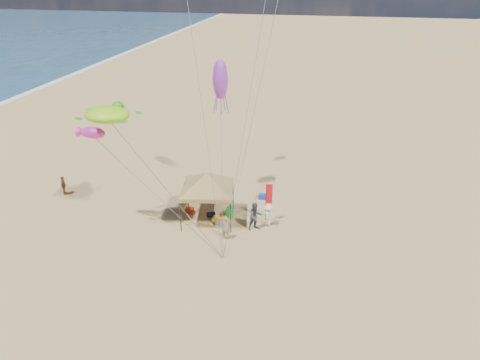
# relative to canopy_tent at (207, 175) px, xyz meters

# --- Properties ---
(ground) EXTENTS (280.00, 280.00, 0.00)m
(ground) POSITION_rel_canopy_tent_xyz_m (2.53, -4.63, -3.33)
(ground) COLOR tan
(ground) RESTS_ON ground
(canopy_tent) EXTENTS (6.39, 6.39, 4.00)m
(canopy_tent) POSITION_rel_canopy_tent_xyz_m (0.00, 0.00, 0.00)
(canopy_tent) COLOR black
(canopy_tent) RESTS_ON ground
(feather_flag) EXTENTS (0.43, 0.09, 2.81)m
(feather_flag) POSITION_rel_canopy_tent_xyz_m (3.97, 0.58, -1.44)
(feather_flag) COLOR black
(feather_flag) RESTS_ON ground
(cooler_red) EXTENTS (0.54, 0.38, 0.38)m
(cooler_red) POSITION_rel_canopy_tent_xyz_m (-1.49, 0.51, -3.14)
(cooler_red) COLOR #B22A0E
(cooler_red) RESTS_ON ground
(cooler_blue) EXTENTS (0.54, 0.38, 0.38)m
(cooler_blue) POSITION_rel_canopy_tent_xyz_m (3.17, 3.49, -3.14)
(cooler_blue) COLOR #153AAC
(cooler_blue) RESTS_ON ground
(bag_navy) EXTENTS (0.69, 0.54, 0.36)m
(bag_navy) POSITION_rel_canopy_tent_xyz_m (0.10, 0.29, -3.15)
(bag_navy) COLOR #0D1439
(bag_navy) RESTS_ON ground
(bag_orange) EXTENTS (0.54, 0.69, 0.36)m
(bag_orange) POSITION_rel_canopy_tent_xyz_m (-1.05, 4.00, -3.15)
(bag_orange) COLOR #F5530D
(bag_orange) RESTS_ON ground
(chair_green) EXTENTS (0.50, 0.50, 0.70)m
(chair_green) POSITION_rel_canopy_tent_xyz_m (1.38, 0.60, -2.98)
(chair_green) COLOR green
(chair_green) RESTS_ON ground
(chair_yellow) EXTENTS (0.50, 0.50, 0.70)m
(chair_yellow) POSITION_rel_canopy_tent_xyz_m (-1.61, 2.04, -2.98)
(chair_yellow) COLOR yellow
(chair_yellow) RESTS_ON ground
(crate_grey) EXTENTS (0.34, 0.30, 0.28)m
(crate_grey) POSITION_rel_canopy_tent_xyz_m (0.85, -0.64, -3.19)
(crate_grey) COLOR gray
(crate_grey) RESTS_ON ground
(beach_cart) EXTENTS (0.90, 0.50, 0.24)m
(beach_cart) POSITION_rel_canopy_tent_xyz_m (0.81, -0.21, -3.13)
(beach_cart) COLOR gold
(beach_cart) RESTS_ON ground
(person_near_a) EXTENTS (0.60, 0.41, 1.62)m
(person_near_a) POSITION_rel_canopy_tent_xyz_m (1.71, -2.04, -2.52)
(person_near_a) COLOR #A1885C
(person_near_a) RESTS_ON ground
(person_near_b) EXTENTS (1.18, 1.14, 1.92)m
(person_near_b) POSITION_rel_canopy_tent_xyz_m (3.32, -0.62, -2.37)
(person_near_b) COLOR #373F4C
(person_near_b) RESTS_ON ground
(person_near_c) EXTENTS (1.03, 0.65, 1.52)m
(person_near_c) POSITION_rel_canopy_tent_xyz_m (4.07, 0.05, -2.57)
(person_near_c) COLOR white
(person_near_c) RESTS_ON ground
(person_far_a) EXTENTS (0.65, 0.94, 1.48)m
(person_far_a) POSITION_rel_canopy_tent_xyz_m (-11.52, 1.19, -2.59)
(person_far_a) COLOR #9D5F3C
(person_far_a) RESTS_ON ground
(turtle_kite) EXTENTS (2.93, 2.48, 0.89)m
(turtle_kite) POSITION_rel_canopy_tent_xyz_m (-5.16, -2.24, 4.41)
(turtle_kite) COLOR #92DA14
(turtle_kite) RESTS_ON ground
(fish_kite) EXTENTS (1.70, 1.11, 0.69)m
(fish_kite) POSITION_rel_canopy_tent_xyz_m (-6.46, -1.92, 3.08)
(fish_kite) COLOR #FF30D8
(fish_kite) RESTS_ON ground
(squid_kite) EXTENTS (1.36, 1.36, 2.74)m
(squid_kite) POSITION_rel_canopy_tent_xyz_m (-0.07, 4.30, 5.15)
(squid_kite) COLOR purple
(squid_kite) RESTS_ON ground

